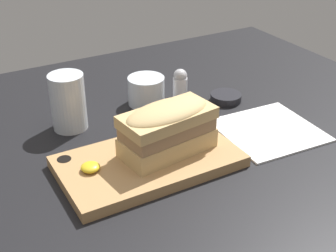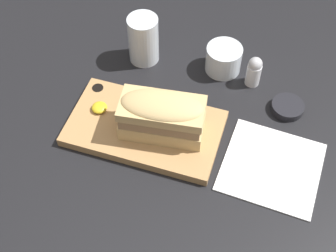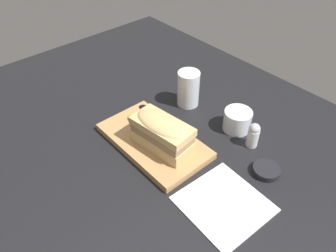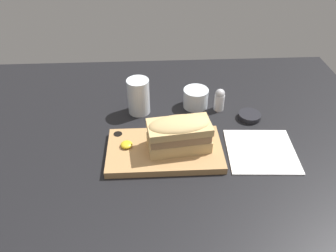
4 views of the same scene
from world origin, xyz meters
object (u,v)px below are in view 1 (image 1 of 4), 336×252
at_px(water_glass, 69,105).
at_px(sandwich, 168,127).
at_px(salt_shaker, 180,85).
at_px(condiment_dish, 226,97).
at_px(wine_glass, 146,91).
at_px(serving_board, 148,161).
at_px(napkin, 269,130).

bearing_deg(water_glass, sandwich, -61.56).
xyz_separation_m(salt_shaker, condiment_dish, (0.09, -0.06, -0.03)).
xyz_separation_m(water_glass, condiment_dish, (0.36, -0.06, -0.04)).
bearing_deg(salt_shaker, water_glass, 179.70).
height_order(water_glass, wine_glass, water_glass).
relative_size(serving_board, napkin, 1.59).
xyz_separation_m(sandwich, wine_glass, (0.08, 0.23, -0.04)).
bearing_deg(wine_glass, sandwich, -107.84).
bearing_deg(salt_shaker, sandwich, -125.70).
distance_m(serving_board, water_glass, 0.22).
xyz_separation_m(napkin, condiment_dish, (0.01, 0.16, 0.01)).
bearing_deg(salt_shaker, condiment_dish, -31.58).
bearing_deg(napkin, salt_shaker, 111.52).
xyz_separation_m(wine_glass, napkin, (0.16, -0.24, -0.03)).
bearing_deg(napkin, water_glass, 148.20).
xyz_separation_m(sandwich, condiment_dish, (0.24, 0.15, -0.06)).
height_order(wine_glass, napkin, wine_glass).
height_order(sandwich, salt_shaker, sandwich).
distance_m(wine_glass, salt_shaker, 0.08).
height_order(water_glass, condiment_dish, water_glass).
height_order(sandwich, water_glass, water_glass).
distance_m(serving_board, salt_shaker, 0.28).
bearing_deg(condiment_dish, wine_glass, 154.59).
bearing_deg(salt_shaker, serving_board, -132.84).
bearing_deg(water_glass, serving_board, -70.33).
bearing_deg(sandwich, napkin, -1.45).
xyz_separation_m(water_glass, salt_shaker, (0.27, -0.00, -0.01)).
bearing_deg(condiment_dish, napkin, -92.07).
relative_size(serving_board, wine_glass, 3.85).
distance_m(napkin, salt_shaker, 0.24).
xyz_separation_m(sandwich, water_glass, (-0.11, 0.21, -0.02)).
bearing_deg(salt_shaker, napkin, -68.48).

